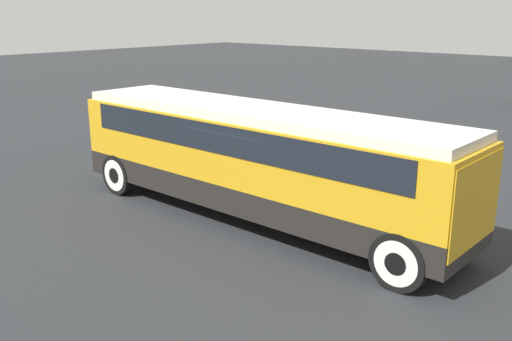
{
  "coord_description": "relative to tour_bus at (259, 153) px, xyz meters",
  "views": [
    {
      "loc": [
        9.26,
        -10.48,
        5.27
      ],
      "look_at": [
        0.0,
        0.0,
        1.33
      ],
      "focal_mm": 40.0,
      "sensor_mm": 36.0,
      "label": 1
    }
  ],
  "objects": [
    {
      "name": "parked_car_near",
      "position": [
        -6.01,
        6.9,
        -1.09
      ],
      "size": [
        4.29,
        1.8,
        1.44
      ],
      "color": "navy",
      "rests_on": "ground_plane"
    },
    {
      "name": "tour_bus",
      "position": [
        0.0,
        0.0,
        0.0
      ],
      "size": [
        11.23,
        2.5,
        2.95
      ],
      "color": "black",
      "rests_on": "ground_plane"
    },
    {
      "name": "parked_car_mid",
      "position": [
        -1.77,
        4.98,
        -1.08
      ],
      "size": [
        4.29,
        1.9,
        1.44
      ],
      "color": "maroon",
      "rests_on": "ground_plane"
    },
    {
      "name": "ground_plane",
      "position": [
        -0.1,
        -0.0,
        -1.8
      ],
      "size": [
        120.0,
        120.0,
        0.0
      ],
      "primitive_type": "plane",
      "color": "#26282B"
    }
  ]
}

